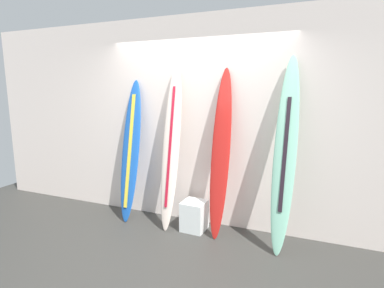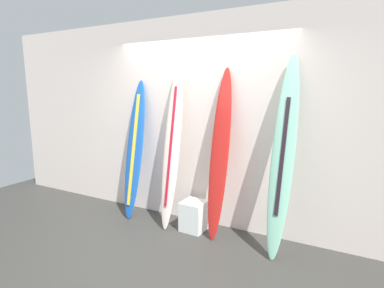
{
  "view_description": "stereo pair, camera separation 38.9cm",
  "coord_description": "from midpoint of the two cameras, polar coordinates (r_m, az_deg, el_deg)",
  "views": [
    {
      "loc": [
        1.47,
        -2.6,
        1.83
      ],
      "look_at": [
        0.03,
        0.95,
        1.15
      ],
      "focal_mm": 28.43,
      "sensor_mm": 36.0,
      "label": 1
    },
    {
      "loc": [
        1.82,
        -2.44,
        1.83
      ],
      "look_at": [
        0.03,
        0.95,
        1.15
      ],
      "focal_mm": 28.43,
      "sensor_mm": 36.0,
      "label": 2
    }
  ],
  "objects": [
    {
      "name": "ground",
      "position": [
        3.54,
        -4.76,
        -21.53
      ],
      "size": [
        8.0,
        8.0,
        0.04
      ],
      "primitive_type": "cube",
      "color": "#32312E"
    },
    {
      "name": "wall_back",
      "position": [
        4.18,
        4.62,
        4.14
      ],
      "size": [
        7.2,
        0.2,
        2.8
      ],
      "primitive_type": "cube",
      "color": "silver",
      "rests_on": "ground"
    },
    {
      "name": "surfboard_cobalt",
      "position": [
        4.39,
        -8.23,
        -1.08
      ],
      "size": [
        0.28,
        0.45,
        1.98
      ],
      "color": "#1B54B3",
      "rests_on": "ground"
    },
    {
      "name": "surfboard_ivory",
      "position": [
        4.01,
        -1.01,
        -0.48
      ],
      "size": [
        0.24,
        0.49,
        2.19
      ],
      "color": "silver",
      "rests_on": "ground"
    },
    {
      "name": "surfboard_crimson",
      "position": [
        3.77,
        8.16,
        -1.87
      ],
      "size": [
        0.24,
        0.47,
        2.11
      ],
      "color": "red",
      "rests_on": "ground"
    },
    {
      "name": "surfboard_seafoam",
      "position": [
        3.52,
        19.74,
        -2.42
      ],
      "size": [
        0.28,
        0.58,
        2.24
      ],
      "color": "#87CBAE",
      "rests_on": "ground"
    },
    {
      "name": "display_block_left",
      "position": [
        4.12,
        3.14,
        -13.34
      ],
      "size": [
        0.31,
        0.31,
        0.39
      ],
      "color": "white",
      "rests_on": "ground"
    }
  ]
}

